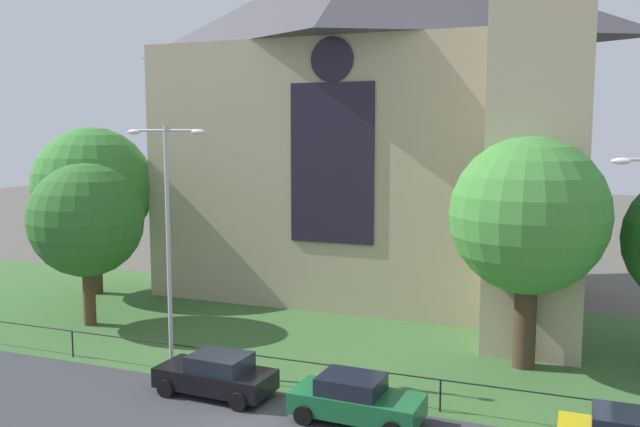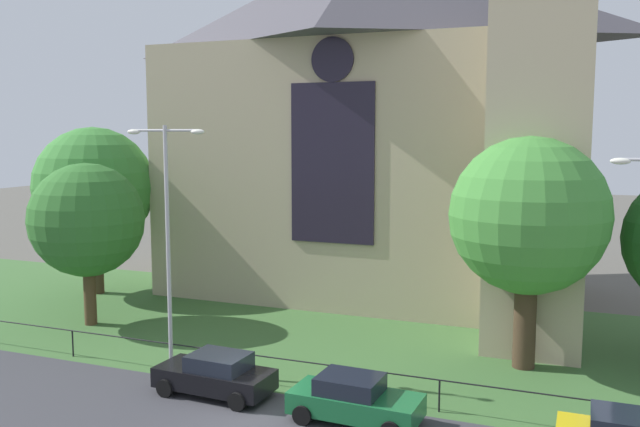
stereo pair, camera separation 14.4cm
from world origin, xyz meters
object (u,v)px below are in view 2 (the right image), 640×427
object	(u,v)px
streetlamp_near	(167,221)
parked_car_black	(216,374)
parked_car_green	(354,399)
tree_left_near	(87,220)
tree_right_near	(529,217)
church_building	(379,114)
tree_left_far	(94,187)

from	to	relation	value
streetlamp_near	parked_car_black	distance (m)	6.04
streetlamp_near	parked_car_green	world-z (taller)	streetlamp_near
parked_car_black	tree_left_near	bearing A→B (deg)	-26.09
tree_left_near	tree_right_near	world-z (taller)	tree_right_near
streetlamp_near	parked_car_green	size ratio (longest dim) A/B	2.24
church_building	tree_left_near	size ratio (longest dim) A/B	3.32
parked_car_black	tree_right_near	bearing A→B (deg)	-142.10
tree_left_near	parked_car_black	bearing A→B (deg)	-28.65
tree_left_near	streetlamp_near	distance (m)	8.58
church_building	streetlamp_near	distance (m)	16.69
parked_car_black	streetlamp_near	bearing A→B (deg)	-23.36
tree_left_far	parked_car_black	world-z (taller)	tree_left_far
tree_left_near	parked_car_black	world-z (taller)	tree_left_near
tree_left_near	streetlamp_near	xyz separation A→B (m)	(7.42, -4.22, 0.85)
tree_left_near	parked_car_green	world-z (taller)	tree_left_near
tree_right_near	parked_car_green	xyz separation A→B (m)	(-4.58, -7.33, -5.28)
tree_left_far	tree_right_near	xyz separation A→B (m)	(24.04, -3.92, -0.13)
tree_left_far	parked_car_green	world-z (taller)	tree_left_far
streetlamp_near	parked_car_black	xyz separation A→B (m)	(2.76, -1.34, -5.20)
streetlamp_near	parked_car_black	world-z (taller)	streetlamp_near
tree_left_near	tree_right_near	xyz separation A→B (m)	(20.06, 1.44, 0.93)
parked_car_green	tree_left_near	bearing A→B (deg)	161.32
tree_right_near	parked_car_black	world-z (taller)	tree_right_near
tree_right_near	church_building	bearing A→B (deg)	132.08
tree_right_near	parked_car_black	xyz separation A→B (m)	(-9.88, -7.01, -5.28)
tree_left_far	parked_car_green	xyz separation A→B (m)	(19.45, -11.25, -5.41)
church_building	parked_car_black	distance (m)	19.56
parked_car_black	tree_left_far	bearing A→B (deg)	-35.09
church_building	parked_car_green	xyz separation A→B (m)	(4.50, -17.39, -9.53)
church_building	tree_left_near	xyz separation A→B (m)	(-10.98, -11.50, -5.18)
church_building	tree_left_near	distance (m)	16.72
tree_left_far	streetlamp_near	size ratio (longest dim) A/B	1.00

